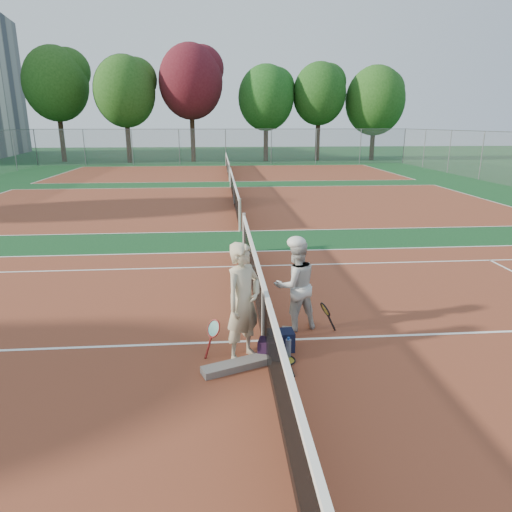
# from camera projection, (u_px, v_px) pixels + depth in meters

# --- Properties ---
(ground) EXTENTS (130.00, 130.00, 0.00)m
(ground) POSITION_uv_depth(u_px,v_px,m) (263.00, 341.00, 7.55)
(ground) COLOR #113E1C
(ground) RESTS_ON ground
(court_main) EXTENTS (23.77, 10.97, 0.01)m
(court_main) POSITION_uv_depth(u_px,v_px,m) (263.00, 341.00, 7.55)
(court_main) COLOR brown
(court_main) RESTS_ON ground
(court_far_a) EXTENTS (23.77, 10.97, 0.01)m
(court_far_a) POSITION_uv_depth(u_px,v_px,m) (234.00, 204.00, 20.47)
(court_far_a) COLOR brown
(court_far_a) RESTS_ON ground
(court_far_b) EXTENTS (23.77, 10.97, 0.01)m
(court_far_b) POSITION_uv_depth(u_px,v_px,m) (228.00, 173.00, 33.38)
(court_far_b) COLOR brown
(court_far_b) RESTS_ON ground
(net_main) EXTENTS (0.10, 10.98, 1.02)m
(net_main) POSITION_uv_depth(u_px,v_px,m) (263.00, 312.00, 7.41)
(net_main) COLOR black
(net_main) RESTS_ON ground
(net_far_a) EXTENTS (0.10, 10.98, 1.02)m
(net_far_a) POSITION_uv_depth(u_px,v_px,m) (234.00, 192.00, 20.32)
(net_far_a) COLOR black
(net_far_a) RESTS_ON ground
(net_far_b) EXTENTS (0.10, 10.98, 1.02)m
(net_far_b) POSITION_uv_depth(u_px,v_px,m) (228.00, 165.00, 33.24)
(net_far_b) COLOR black
(net_far_b) RESTS_ON ground
(fence_back) EXTENTS (32.00, 0.06, 3.00)m
(fence_back) POSITION_uv_depth(u_px,v_px,m) (226.00, 147.00, 39.66)
(fence_back) COLOR slate
(fence_back) RESTS_ON ground
(player_a) EXTENTS (0.78, 0.78, 1.83)m
(player_a) POSITION_uv_depth(u_px,v_px,m) (243.00, 302.00, 6.75)
(player_a) COLOR #C3B797
(player_a) RESTS_ON ground
(player_b) EXTENTS (0.92, 0.80, 1.60)m
(player_b) POSITION_uv_depth(u_px,v_px,m) (295.00, 285.00, 7.81)
(player_b) COLOR silver
(player_b) RESTS_ON ground
(racket_red) EXTENTS (0.39, 0.39, 0.56)m
(racket_red) POSITION_uv_depth(u_px,v_px,m) (214.00, 338.00, 7.05)
(racket_red) COLOR maroon
(racket_red) RESTS_ON ground
(racket_black_held) EXTENTS (0.36, 0.34, 0.55)m
(racket_black_held) POSITION_uv_depth(u_px,v_px,m) (325.00, 318.00, 7.78)
(racket_black_held) COLOR black
(racket_black_held) RESTS_ON ground
(racket_spare) EXTENTS (0.30, 0.61, 0.03)m
(racket_spare) POSITION_uv_depth(u_px,v_px,m) (288.00, 360.00, 6.90)
(racket_spare) COLOR black
(racket_spare) RESTS_ON ground
(sports_bag_navy) EXTENTS (0.43, 0.30, 0.32)m
(sports_bag_navy) POSITION_uv_depth(u_px,v_px,m) (281.00, 341.00, 7.20)
(sports_bag_navy) COLOR black
(sports_bag_navy) RESTS_ON ground
(sports_bag_purple) EXTENTS (0.41, 0.34, 0.29)m
(sports_bag_purple) POSITION_uv_depth(u_px,v_px,m) (270.00, 349.00, 6.98)
(sports_bag_purple) COLOR black
(sports_bag_purple) RESTS_ON ground
(net_cover_canvas) EXTENTS (1.06, 0.60, 0.11)m
(net_cover_canvas) POSITION_uv_depth(u_px,v_px,m) (236.00, 365.00, 6.68)
(net_cover_canvas) COLOR slate
(net_cover_canvas) RESTS_ON ground
(water_bottle) EXTENTS (0.09, 0.09, 0.30)m
(water_bottle) POSITION_uv_depth(u_px,v_px,m) (288.00, 349.00, 6.97)
(water_bottle) COLOR #A9BBD7
(water_bottle) RESTS_ON ground
(tree_back_0) EXTENTS (5.72, 5.72, 10.17)m
(tree_back_0) POSITION_uv_depth(u_px,v_px,m) (56.00, 84.00, 41.09)
(tree_back_0) COLOR #382314
(tree_back_0) RESTS_ON ground
(tree_back_1) EXTENTS (5.39, 5.39, 9.26)m
(tree_back_1) POSITION_uv_depth(u_px,v_px,m) (125.00, 92.00, 40.22)
(tree_back_1) COLOR #382314
(tree_back_1) RESTS_ON ground
(tree_back_maroon) EXTENTS (5.73, 5.73, 10.35)m
(tree_back_maroon) POSITION_uv_depth(u_px,v_px,m) (191.00, 82.00, 40.91)
(tree_back_maroon) COLOR #382314
(tree_back_maroon) RESTS_ON ground
(tree_back_3) EXTENTS (5.16, 5.16, 8.71)m
(tree_back_3) POSITION_uv_depth(u_px,v_px,m) (266.00, 98.00, 42.16)
(tree_back_3) COLOR #382314
(tree_back_3) RESTS_ON ground
(tree_back_4) EXTENTS (4.97, 4.97, 8.98)m
(tree_back_4) POSITION_uv_depth(u_px,v_px,m) (319.00, 94.00, 42.64)
(tree_back_4) COLOR #382314
(tree_back_4) RESTS_ON ground
(tree_back_5) EXTENTS (5.60, 5.60, 8.75)m
(tree_back_5) POSITION_uv_depth(u_px,v_px,m) (375.00, 101.00, 43.34)
(tree_back_5) COLOR #382314
(tree_back_5) RESTS_ON ground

